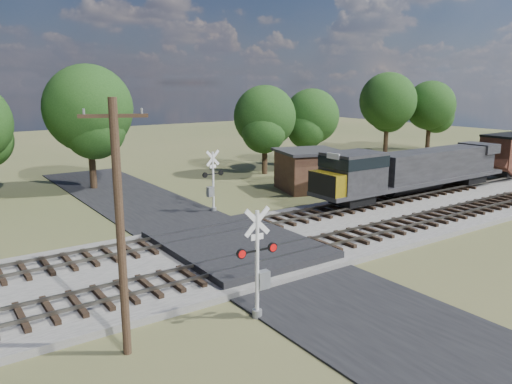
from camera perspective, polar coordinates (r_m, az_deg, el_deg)
ground at (r=26.38m, az=-1.65°, el=-7.16°), size 160.00×160.00×0.00m
ballast_bed at (r=32.94m, az=12.61°, el=-3.19°), size 140.00×10.00×0.30m
road at (r=26.37m, az=-1.65°, el=-7.08°), size 7.00×60.00×0.08m
crossing_panel at (r=26.68m, az=-2.25°, el=-6.23°), size 7.00×9.00×0.62m
track_near at (r=26.53m, az=6.42°, el=-6.18°), size 140.00×2.60×0.33m
track_far at (r=30.29m, az=0.20°, el=-3.74°), size 140.00×2.60×0.33m
crossing_signal_near at (r=19.07m, az=0.36°, el=-9.16°), size 1.76×0.38×4.37m
crossing_signal_far at (r=34.57m, az=-5.02°, el=0.62°), size 1.75×0.41×4.34m
utility_pole at (r=16.28m, az=-15.29°, el=-3.62°), size 1.93×0.93×8.41m
equipment_shed at (r=41.95m, az=6.06°, el=2.55°), size 6.14×6.14×3.38m
treeline at (r=44.59m, az=-12.41°, el=8.85°), size 81.47×10.56×10.36m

